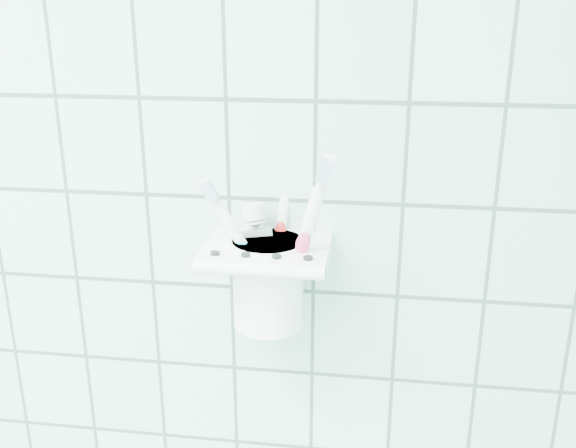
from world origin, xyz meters
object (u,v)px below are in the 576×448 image
(holder_bracket, at_px, (267,252))
(toothbrush_pink, at_px, (286,241))
(toothbrush_blue, at_px, (271,238))
(toothpaste_tube, at_px, (267,254))
(toothbrush_orange, at_px, (282,225))
(cup, at_px, (268,279))

(holder_bracket, distance_m, toothbrush_pink, 0.02)
(toothbrush_blue, height_order, toothpaste_tube, toothbrush_blue)
(toothbrush_pink, xyz_separation_m, toothbrush_orange, (-0.01, 0.01, 0.02))
(holder_bracket, height_order, toothbrush_blue, toothbrush_blue)
(toothbrush_pink, bearing_deg, toothbrush_orange, 111.97)
(toothbrush_pink, height_order, toothbrush_orange, toothbrush_orange)
(toothbrush_orange, bearing_deg, toothbrush_blue, 160.23)
(holder_bracket, height_order, toothbrush_pink, toothbrush_pink)
(toothbrush_blue, xyz_separation_m, toothbrush_orange, (0.01, -0.00, 0.02))
(cup, bearing_deg, toothpaste_tube, 105.17)
(holder_bracket, distance_m, toothbrush_blue, 0.02)
(holder_bracket, bearing_deg, toothbrush_pink, 10.74)
(toothbrush_blue, relative_size, toothpaste_tube, 1.35)
(holder_bracket, relative_size, cup, 1.34)
(cup, relative_size, toothbrush_blue, 0.56)
(cup, xyz_separation_m, toothbrush_pink, (0.02, -0.00, 0.05))
(cup, xyz_separation_m, toothpaste_tube, (-0.00, 0.01, 0.03))
(toothbrush_orange, relative_size, toothpaste_tube, 1.59)
(toothbrush_blue, distance_m, toothbrush_orange, 0.02)
(holder_bracket, xyz_separation_m, toothbrush_pink, (0.02, 0.00, 0.01))
(toothbrush_pink, height_order, toothbrush_blue, toothbrush_pink)
(holder_bracket, bearing_deg, toothbrush_blue, 84.42)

